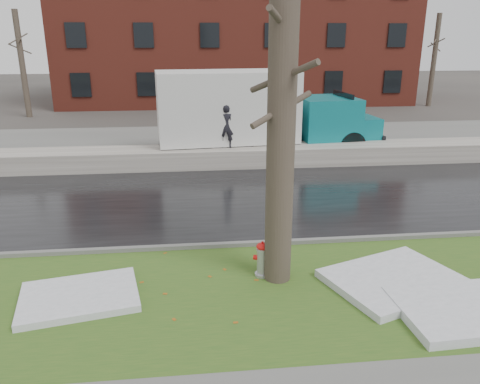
{
  "coord_description": "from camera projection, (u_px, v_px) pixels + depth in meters",
  "views": [
    {
      "loc": [
        -1.75,
        -9.38,
        4.91
      ],
      "look_at": [
        -0.49,
        2.3,
        1.0
      ],
      "focal_mm": 35.0,
      "sensor_mm": 36.0,
      "label": 1
    }
  ],
  "objects": [
    {
      "name": "worker",
      "position": [
        226.0,
        126.0,
        18.19
      ],
      "size": [
        0.67,
        0.5,
        1.68
      ],
      "primitive_type": "imported",
      "rotation": [
        0.0,
        0.0,
        2.98
      ],
      "color": "black",
      "rests_on": "snowbank"
    },
    {
      "name": "snow_patch_side",
      "position": [
        474.0,
        310.0,
        8.62
      ],
      "size": [
        2.88,
        1.93,
        0.18
      ],
      "primitive_type": "cube",
      "rotation": [
        0.0,
        0.0,
        0.05
      ],
      "color": "silver",
      "rests_on": "verge"
    },
    {
      "name": "box_truck",
      "position": [
        254.0,
        112.0,
        19.49
      ],
      "size": [
        10.93,
        3.3,
        3.61
      ],
      "rotation": [
        0.0,
        0.0,
        0.09
      ],
      "color": "black",
      "rests_on": "ground"
    },
    {
      "name": "fire_hydrant",
      "position": [
        262.0,
        257.0,
        9.91
      ],
      "size": [
        0.39,
        0.37,
        0.79
      ],
      "rotation": [
        0.0,
        0.0,
        -0.36
      ],
      "color": "#AAACB2",
      "rests_on": "verge"
    },
    {
      "name": "ground",
      "position": [
        272.0,
        265.0,
        10.58
      ],
      "size": [
        120.0,
        120.0,
        0.0
      ],
      "primitive_type": "plane",
      "color": "#47423D",
      "rests_on": "ground"
    },
    {
      "name": "verge",
      "position": [
        283.0,
        293.0,
        9.39
      ],
      "size": [
        60.0,
        4.5,
        0.04
      ],
      "primitive_type": "cube",
      "color": "#2D521B",
      "rests_on": "ground"
    },
    {
      "name": "bg_tree_center",
      "position": [
        128.0,
        60.0,
        33.44
      ],
      "size": [
        1.4,
        1.62,
        6.5
      ],
      "color": "brown",
      "rests_on": "ground"
    },
    {
      "name": "road",
      "position": [
        248.0,
        199.0,
        14.82
      ],
      "size": [
        60.0,
        7.0,
        0.03
      ],
      "primitive_type": "cube",
      "color": "black",
      "rests_on": "ground"
    },
    {
      "name": "tree",
      "position": [
        282.0,
        113.0,
        8.85
      ],
      "size": [
        1.31,
        1.49,
        6.94
      ],
      "rotation": [
        0.0,
        0.0,
        0.16
      ],
      "color": "brown",
      "rests_on": "verge"
    },
    {
      "name": "curb",
      "position": [
        265.0,
        244.0,
        11.5
      ],
      "size": [
        60.0,
        0.15,
        0.14
      ],
      "primitive_type": "cube",
      "color": "slate",
      "rests_on": "ground"
    },
    {
      "name": "parking_lot",
      "position": [
        226.0,
        142.0,
        22.84
      ],
      "size": [
        60.0,
        9.0,
        0.03
      ],
      "primitive_type": "cube",
      "color": "slate",
      "rests_on": "ground"
    },
    {
      "name": "snowbank",
      "position": [
        235.0,
        156.0,
        18.67
      ],
      "size": [
        60.0,
        1.6,
        0.75
      ],
      "primitive_type": "cube",
      "color": "#B6B0A6",
      "rests_on": "ground"
    },
    {
      "name": "snow_patch_far",
      "position": [
        79.0,
        297.0,
        9.08
      ],
      "size": [
        2.47,
        2.01,
        0.14
      ],
      "primitive_type": "cube",
      "rotation": [
        0.0,
        0.0,
        0.2
      ],
      "color": "silver",
      "rests_on": "verge"
    },
    {
      "name": "bg_tree_right",
      "position": [
        434.0,
        60.0,
        33.8
      ],
      "size": [
        1.4,
        1.62,
        6.5
      ],
      "color": "brown",
      "rests_on": "ground"
    },
    {
      "name": "bg_tree_left",
      "position": [
        22.0,
        63.0,
        29.05
      ],
      "size": [
        1.4,
        1.62,
        6.5
      ],
      "color": "brown",
      "rests_on": "ground"
    },
    {
      "name": "snow_patch_near",
      "position": [
        395.0,
        280.0,
        9.68
      ],
      "size": [
        3.13,
        2.78,
        0.16
      ],
      "primitive_type": "cube",
      "rotation": [
        0.0,
        0.0,
        0.36
      ],
      "color": "silver",
      "rests_on": "verge"
    },
    {
      "name": "brick_building",
      "position": [
        234.0,
        35.0,
        37.5
      ],
      "size": [
        26.0,
        12.0,
        10.0
      ],
      "primitive_type": "cube",
      "color": "maroon",
      "rests_on": "ground"
    }
  ]
}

